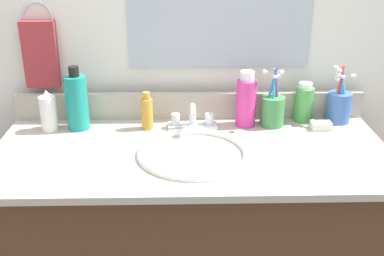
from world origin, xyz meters
The scene contains 15 objects.
countertop centered at (0.00, 0.00, 0.82)m, with size 1.18×0.53×0.02m, color #B2A899.
backsplash centered at (0.00, 0.25, 0.88)m, with size 1.18×0.02×0.09m, color #B2A899.
back_wall centered at (0.00, 0.31, 0.65)m, with size 2.28×0.04×1.30m, color white.
towel_ring centered at (-0.49, 0.29, 1.17)m, with size 0.10×0.10×0.01m, color silver.
hand_towel centered at (-0.49, 0.27, 1.05)m, with size 0.11×0.04×0.22m, color #A53338.
sink_basin centered at (0.01, -0.03, 0.80)m, with size 0.33×0.33×0.11m.
faucet centered at (0.01, 0.16, 0.86)m, with size 0.16×0.10×0.08m.
bottle_oil_amber centered at (-0.14, 0.16, 0.89)m, with size 0.04×0.04×0.12m.
bottle_toner_green centered at (0.38, 0.22, 0.90)m, with size 0.06×0.06×0.13m.
bottle_lotion_white centered at (-0.45, 0.16, 0.89)m, with size 0.05×0.05×0.14m.
bottle_soap_pink centered at (0.18, 0.18, 0.92)m, with size 0.07×0.07×0.18m.
bottle_mouthwash_teal centered at (-0.36, 0.17, 0.93)m, with size 0.07×0.07×0.21m.
cup_blue_plastic centered at (0.50, 0.21, 0.89)m, with size 0.08×0.08×0.19m.
cup_green centered at (0.27, 0.18, 0.89)m, with size 0.08×0.09×0.20m.
soap_bar centered at (0.42, 0.15, 0.85)m, with size 0.06×0.04×0.02m, color white.
Camera 1 is at (-0.03, -1.28, 1.45)m, focal length 44.92 mm.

